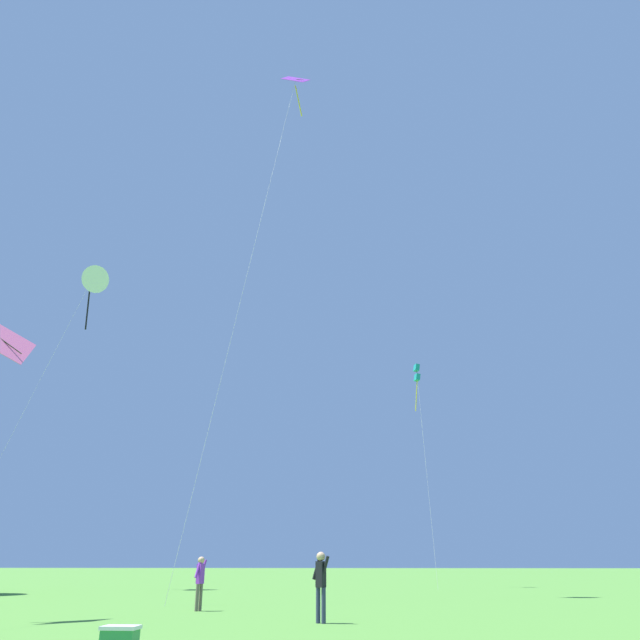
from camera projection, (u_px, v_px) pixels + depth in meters
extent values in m
cube|color=teal|center=(417.00, 368.00, 44.11)|extent=(0.50, 0.56, 0.51)
cube|color=teal|center=(417.00, 378.00, 43.85)|extent=(0.50, 0.56, 0.51)
cylinder|color=#3F382D|center=(417.00, 373.00, 43.98)|extent=(0.03, 0.03, 1.03)
cylinder|color=yellow|center=(416.00, 395.00, 43.52)|extent=(0.31, 0.34, 2.27)
cylinder|color=silver|center=(426.00, 470.00, 39.45)|extent=(0.17, 4.14, 13.98)
cube|color=pink|center=(1.00, 339.00, 18.97)|extent=(1.56, 1.97, 1.70)
cylinder|color=#3F382D|center=(1.00, 339.00, 18.97)|extent=(1.36, 0.31, 0.93)
cone|color=white|center=(91.00, 279.00, 42.85)|extent=(2.81, 2.80, 2.29)
cylinder|color=black|center=(88.00, 309.00, 42.07)|extent=(0.22, 0.25, 2.91)
cylinder|color=silver|center=(23.00, 413.00, 37.05)|extent=(3.49, 4.93, 19.63)
cube|color=purple|center=(295.00, 79.00, 38.43)|extent=(1.83, 0.89, 1.38)
cylinder|color=#3F382D|center=(295.00, 79.00, 38.43)|extent=(1.07, 0.61, 0.72)
cylinder|color=yellow|center=(298.00, 101.00, 37.94)|extent=(0.48, 0.33, 2.17)
cylinder|color=silver|center=(248.00, 270.00, 30.02)|extent=(3.39, 6.70, 29.42)
cylinder|color=#665B4C|center=(201.00, 597.00, 19.68)|extent=(0.11, 0.11, 0.80)
cylinder|color=#665B4C|center=(197.00, 597.00, 19.55)|extent=(0.11, 0.11, 0.80)
cube|color=purple|center=(200.00, 574.00, 19.87)|extent=(0.25, 0.26, 0.60)
cylinder|color=purple|center=(203.00, 569.00, 20.03)|extent=(0.19, 0.28, 0.56)
cylinder|color=purple|center=(198.00, 569.00, 19.83)|extent=(0.19, 0.28, 0.56)
sphere|color=tan|center=(201.00, 560.00, 20.02)|extent=(0.22, 0.22, 0.22)
cylinder|color=#2D3351|center=(324.00, 605.00, 15.58)|extent=(0.11, 0.11, 0.83)
cylinder|color=#2D3351|center=(318.00, 605.00, 15.68)|extent=(0.11, 0.11, 0.83)
cube|color=black|center=(321.00, 574.00, 15.89)|extent=(0.28, 0.27, 0.63)
cylinder|color=black|center=(325.00, 568.00, 15.88)|extent=(0.28, 0.22, 0.58)
cylinder|color=black|center=(317.00, 568.00, 16.03)|extent=(0.28, 0.22, 0.58)
sphere|color=tan|center=(321.00, 556.00, 16.05)|extent=(0.23, 0.23, 0.23)
cube|color=white|center=(121.00, 628.00, 10.30)|extent=(0.60, 0.40, 0.06)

